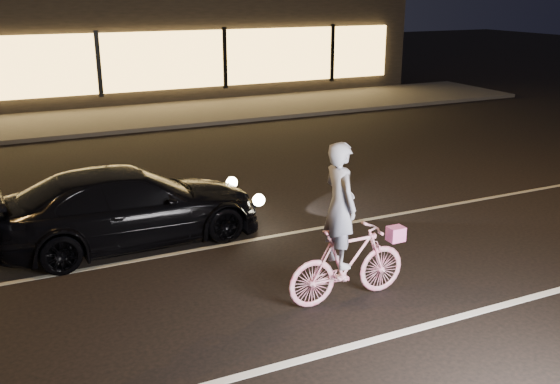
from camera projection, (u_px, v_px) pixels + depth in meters
ground at (298, 292)px, 8.60m from camera, size 90.00×90.00×0.00m
lane_stripe_near at (356, 345)px, 7.31m from camera, size 60.00×0.12×0.01m
lane_stripe_far at (243, 241)px, 10.32m from camera, size 60.00×0.10×0.01m
sidewalk at (113, 119)px, 19.76m from camera, size 30.00×4.00×0.12m
storefront at (79, 39)px, 24.25m from camera, size 25.40×8.42×4.20m
cyclist at (346, 246)px, 8.15m from camera, size 1.74×0.60×2.19m
sedan at (130, 206)px, 10.14m from camera, size 4.38×1.93×1.25m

